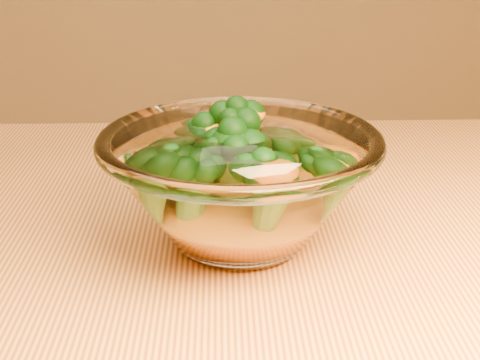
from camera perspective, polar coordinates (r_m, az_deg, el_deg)
name	(u,v)px	position (r m, az deg, el deg)	size (l,w,h in m)	color
glass_bowl	(240,186)	(0.57, 0.00, -0.48)	(0.24, 0.24, 0.11)	white
cheese_sauce	(240,209)	(0.58, 0.00, -2.53)	(0.14, 0.14, 0.04)	orange
broccoli_heap	(228,162)	(0.57, -1.06, 1.53)	(0.17, 0.15, 0.09)	black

